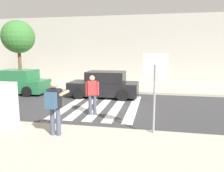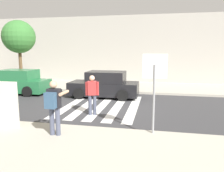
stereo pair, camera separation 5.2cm
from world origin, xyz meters
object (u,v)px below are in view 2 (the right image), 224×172
street_tree_west (19,37)px  advertising_board (3,105)px  stop_sign (155,76)px  parked_car_black (105,85)px  parked_car_green (18,82)px  pedestrian_crossing (92,93)px  photographer_with_backpack (54,103)px

street_tree_west → advertising_board: 10.20m
stop_sign → parked_car_black: (-2.97, 5.69, -1.26)m
parked_car_green → advertising_board: advertising_board is taller
advertising_board → pedestrian_crossing: bearing=45.5°
parked_car_black → advertising_board: bearing=-108.6°
street_tree_west → advertising_board: street_tree_west is taller
stop_sign → parked_car_green: bearing=147.1°
pedestrian_crossing → parked_car_green: pedestrian_crossing is taller
advertising_board → street_tree_west: bearing=120.6°
stop_sign → pedestrian_crossing: bearing=142.9°
photographer_with_backpack → parked_car_green: (-5.80, 6.52, -0.44)m
parked_car_green → street_tree_west: (-1.23, 2.27, 3.03)m
street_tree_west → pedestrian_crossing: bearing=-38.9°
photographer_with_backpack → advertising_board: 2.08m
stop_sign → photographer_with_backpack: stop_sign is taller
photographer_with_backpack → advertising_board: (-2.04, 0.34, -0.23)m
stop_sign → parked_car_green: (-8.81, 5.69, -1.26)m
pedestrian_crossing → street_tree_west: 9.92m
advertising_board → parked_car_black: bearing=71.4°
parked_car_black → street_tree_west: size_ratio=0.85×
stop_sign → advertising_board: (-5.05, -0.48, -1.04)m
parked_car_black → advertising_board: advertising_board is taller
photographer_with_backpack → parked_car_green: photographer_with_backpack is taller
pedestrian_crossing → advertising_board: size_ratio=1.08×
pedestrian_crossing → parked_car_black: 3.73m
stop_sign → parked_car_black: stop_sign is taller
photographer_with_backpack → parked_car_green: size_ratio=0.42×
parked_car_black → advertising_board: (-2.08, -6.17, 0.21)m
stop_sign → street_tree_west: (-10.04, 7.96, 1.77)m
parked_car_green → street_tree_west: street_tree_west is taller
parked_car_green → street_tree_west: bearing=118.5°
photographer_with_backpack → pedestrian_crossing: bearing=82.2°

